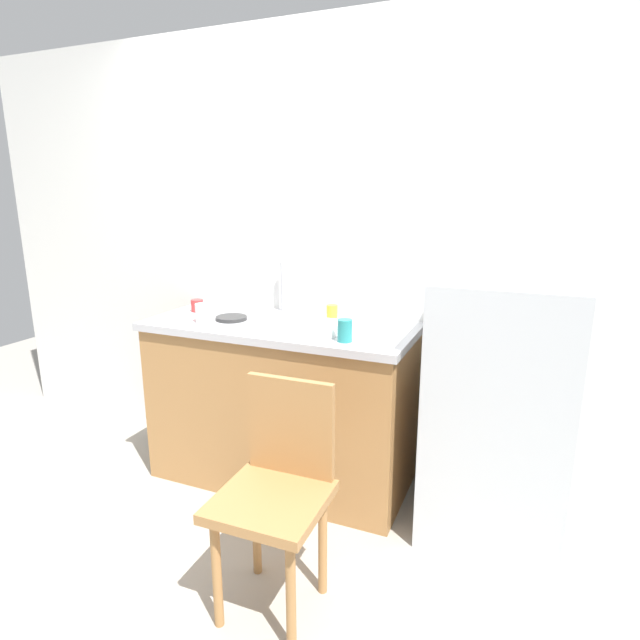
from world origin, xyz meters
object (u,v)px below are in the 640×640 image
dish_tray (313,326)px  hotplate (231,318)px  cup_red (197,305)px  chair (278,486)px  cup_white (202,313)px  cup_yellow (332,313)px  cup_teal (345,331)px  refrigerator (498,409)px

dish_tray → hotplate: bearing=175.3°
dish_tray → hotplate: (-0.51, 0.04, -0.02)m
dish_tray → cup_red: bearing=170.0°
chair → cup_red: (-0.96, 0.87, 0.44)m
cup_white → cup_red: bearing=130.8°
cup_red → hotplate: bearing=-18.6°
cup_red → cup_yellow: bearing=5.4°
hotplate → dish_tray: bearing=-4.7°
cup_teal → cup_white: 0.83m
dish_tray → cup_red: 0.81m
cup_yellow → refrigerator: bearing=-8.7°
cup_red → cup_white: bearing=-49.2°
cup_teal → cup_white: (-0.83, 0.04, -0.00)m
chair → dish_tray: 0.86m
hotplate → cup_yellow: bearing=18.6°
dish_tray → cup_teal: cup_teal is taller
dish_tray → cup_teal: (0.21, -0.11, 0.03)m
cup_yellow → cup_teal: bearing=-59.5°
chair → hotplate: bearing=130.2°
cup_yellow → cup_red: bearing=-174.6°
cup_teal → cup_red: bearing=166.0°
refrigerator → dish_tray: size_ratio=4.35×
cup_white → cup_yellow: size_ratio=1.11×
refrigerator → chair: refrigerator is taller
hotplate → cup_yellow: 0.55m
dish_tray → cup_white: 0.62m
cup_red → dish_tray: bearing=-10.0°
cup_white → cup_yellow: (0.63, 0.28, -0.00)m
cup_red → cup_yellow: 0.82m
dish_tray → cup_red: (-0.80, 0.14, 0.01)m
chair → cup_teal: (0.04, 0.62, 0.46)m
refrigerator → cup_red: refrigerator is taller
dish_tray → cup_red: cup_red is taller
refrigerator → hotplate: refrigerator is taller
dish_tray → cup_yellow: cup_yellow is taller
chair → cup_white: (-0.79, 0.66, 0.46)m
hotplate → cup_white: size_ratio=1.68×
chair → cup_yellow: 1.06m
cup_white → cup_yellow: cup_white is taller
hotplate → cup_teal: (0.71, -0.15, 0.04)m
cup_red → cup_yellow: (0.81, 0.08, 0.01)m
refrigerator → cup_teal: size_ratio=11.53×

